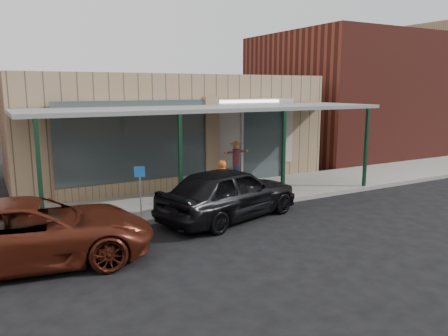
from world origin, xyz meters
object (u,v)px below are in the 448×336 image
barrel_scarecrow (236,170)px  handicap_sign (140,184)px  barrel_pumpkin (209,194)px  car_maroon (32,232)px  parked_sedan (229,193)px

barrel_scarecrow → handicap_sign: size_ratio=1.18×
barrel_pumpkin → car_maroon: 5.95m
parked_sedan → car_maroon: 5.35m
barrel_pumpkin → parked_sedan: size_ratio=0.13×
barrel_scarecrow → parked_sedan: size_ratio=0.35×
handicap_sign → barrel_pumpkin: bearing=34.4°
barrel_scarecrow → parked_sedan: 3.72m
handicap_sign → car_maroon: size_ratio=0.28×
handicap_sign → car_maroon: (-2.97, -1.79, -0.36)m
barrel_pumpkin → parked_sedan: (-0.16, -1.55, 0.39)m
barrel_scarecrow → car_maroon: 8.33m
handicap_sign → parked_sedan: 2.52m
handicap_sign → car_maroon: handicap_sign is taller
barrel_scarecrow → car_maroon: (-7.34, -3.94, -0.01)m
barrel_scarecrow → car_maroon: bearing=-165.1°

